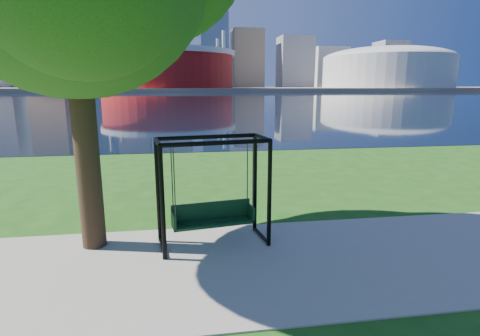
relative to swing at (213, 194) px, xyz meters
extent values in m
plane|color=#1E5114|center=(0.60, -0.55, -1.12)|extent=(900.00, 900.00, 0.00)
cube|color=#9E937F|center=(0.60, -1.05, -1.11)|extent=(120.00, 4.00, 0.03)
cube|color=black|center=(0.60, 101.45, -1.11)|extent=(900.00, 180.00, 0.02)
cube|color=#937F60|center=(0.60, 305.45, -0.12)|extent=(900.00, 228.00, 2.00)
cylinder|color=maroon|center=(-9.40, 234.45, 11.88)|extent=(80.00, 80.00, 22.00)
cylinder|color=silver|center=(-9.40, 234.45, 21.38)|extent=(83.00, 83.00, 3.00)
cylinder|color=silver|center=(23.51, 253.45, 16.88)|extent=(2.00, 2.00, 32.00)
cylinder|color=silver|center=(-42.30, 253.45, 16.88)|extent=(2.00, 2.00, 32.00)
cylinder|color=silver|center=(-42.30, 215.45, 16.88)|extent=(2.00, 2.00, 32.00)
cylinder|color=silver|center=(23.51, 215.45, 16.88)|extent=(2.00, 2.00, 32.00)
cylinder|color=beige|center=(135.60, 234.45, 10.88)|extent=(84.00, 84.00, 20.00)
ellipsoid|color=beige|center=(135.60, 234.45, 19.88)|extent=(84.00, 84.00, 15.12)
cube|color=#998466|center=(-99.40, 299.45, 44.88)|extent=(26.00, 26.00, 88.00)
cube|color=slate|center=(-69.40, 324.45, 48.38)|extent=(30.00, 24.00, 95.00)
cube|color=gray|center=(-39.40, 304.45, 36.88)|extent=(24.00, 24.00, 72.00)
cube|color=silver|center=(-9.40, 334.45, 40.88)|extent=(32.00, 28.00, 80.00)
cube|color=slate|center=(25.60, 309.45, 29.88)|extent=(22.00, 22.00, 58.00)
cube|color=#998466|center=(55.60, 324.45, 24.88)|extent=(26.00, 26.00, 48.00)
cube|color=gray|center=(95.60, 314.45, 21.88)|extent=(28.00, 24.00, 42.00)
cube|color=silver|center=(135.60, 339.45, 18.88)|extent=(30.00, 26.00, 36.00)
cube|color=gray|center=(185.60, 319.45, 20.88)|extent=(24.00, 24.00, 40.00)
cube|color=#998466|center=(225.60, 334.45, 16.88)|extent=(26.00, 26.00, 32.00)
cylinder|color=black|center=(-1.00, -0.63, 0.02)|extent=(0.10, 0.10, 2.28)
cylinder|color=black|center=(1.15, -0.30, 0.02)|extent=(0.10, 0.10, 2.28)
cylinder|color=black|center=(-1.14, 0.25, 0.02)|extent=(0.10, 0.10, 2.28)
cylinder|color=black|center=(1.01, 0.58, 0.02)|extent=(0.10, 0.10, 2.28)
cylinder|color=black|center=(0.07, -0.47, 1.15)|extent=(2.17, 0.42, 0.09)
cylinder|color=black|center=(-0.06, 0.41, 1.15)|extent=(2.17, 0.42, 0.09)
cylinder|color=black|center=(-1.07, -0.19, 1.15)|extent=(0.22, 0.89, 0.09)
cylinder|color=black|center=(-1.07, -0.19, -1.04)|extent=(0.21, 0.89, 0.07)
cylinder|color=black|center=(1.08, 0.14, 1.15)|extent=(0.22, 0.89, 0.09)
cylinder|color=black|center=(1.08, 0.14, -1.04)|extent=(0.21, 0.89, 0.07)
cube|color=black|center=(0.00, -0.03, -0.63)|extent=(1.78, 0.70, 0.06)
cube|color=black|center=(-0.03, 0.16, -0.41)|extent=(1.72, 0.31, 0.38)
cube|color=black|center=(-0.82, -0.15, -0.49)|extent=(0.12, 0.45, 0.34)
cube|color=black|center=(0.83, 0.10, -0.49)|extent=(0.12, 0.45, 0.34)
cylinder|color=#303035|center=(-0.78, -0.33, 0.39)|extent=(0.03, 0.03, 1.44)
cylinder|color=#303035|center=(0.84, -0.08, 0.39)|extent=(0.03, 0.03, 1.44)
cylinder|color=#303035|center=(-0.83, 0.03, 0.39)|extent=(0.03, 0.03, 1.44)
cylinder|color=#303035|center=(0.78, 0.28, 0.39)|extent=(0.03, 0.03, 1.44)
cylinder|color=black|center=(-2.51, 0.25, 1.30)|extent=(0.48, 0.48, 4.84)
camera|label=1|loc=(-0.56, -7.55, 2.23)|focal=28.00mm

